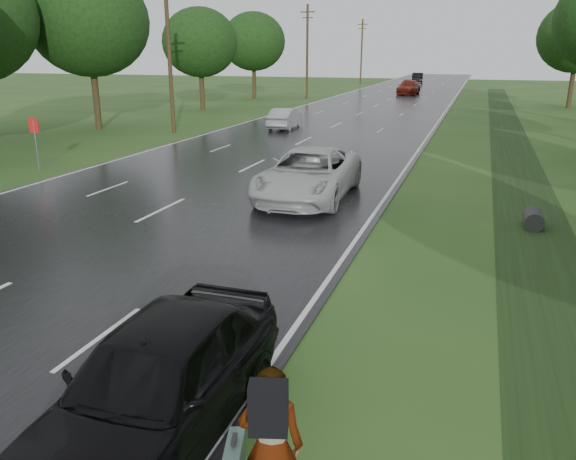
% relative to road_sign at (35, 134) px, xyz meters
% --- Properties ---
extents(road, '(14.00, 180.00, 0.04)m').
position_rel_road_sign_xyz_m(road, '(8.50, 33.00, -1.62)').
color(road, black).
rests_on(road, ground).
extents(edge_stripe_east, '(0.12, 180.00, 0.01)m').
position_rel_road_sign_xyz_m(edge_stripe_east, '(15.25, 33.00, -1.60)').
color(edge_stripe_east, silver).
rests_on(edge_stripe_east, road).
extents(edge_stripe_west, '(0.12, 180.00, 0.01)m').
position_rel_road_sign_xyz_m(edge_stripe_west, '(1.75, 33.00, -1.60)').
color(edge_stripe_west, silver).
rests_on(edge_stripe_west, road).
extents(center_line, '(0.12, 180.00, 0.01)m').
position_rel_road_sign_xyz_m(center_line, '(8.50, 33.00, -1.60)').
color(center_line, silver).
rests_on(center_line, road).
extents(drainage_ditch, '(2.20, 120.00, 0.56)m').
position_rel_road_sign_xyz_m(drainage_ditch, '(20.00, 6.71, -1.61)').
color(drainage_ditch, black).
rests_on(drainage_ditch, ground).
extents(road_sign, '(0.50, 0.06, 2.30)m').
position_rel_road_sign_xyz_m(road_sign, '(0.00, 0.00, 0.00)').
color(road_sign, slate).
rests_on(road_sign, ground).
extents(utility_pole_mid, '(1.60, 0.26, 10.00)m').
position_rel_road_sign_xyz_m(utility_pole_mid, '(-0.70, 13.00, 3.55)').
color(utility_pole_mid, '#322714').
rests_on(utility_pole_mid, ground).
extents(utility_pole_far, '(1.60, 0.26, 10.00)m').
position_rel_road_sign_xyz_m(utility_pole_far, '(-0.70, 43.00, 3.55)').
color(utility_pole_far, '#322714').
rests_on(utility_pole_far, ground).
extents(utility_pole_distant, '(1.60, 0.26, 10.00)m').
position_rel_road_sign_xyz_m(utility_pole_distant, '(-0.70, 73.00, 3.55)').
color(utility_pole_distant, '#322714').
rests_on(utility_pole_distant, ground).
extents(tree_west_c, '(7.80, 7.80, 10.43)m').
position_rel_road_sign_xyz_m(tree_west_c, '(-6.50, 13.00, 5.27)').
color(tree_west_c, '#322714').
rests_on(tree_west_c, ground).
extents(tree_west_d, '(6.60, 6.60, 8.80)m').
position_rel_road_sign_xyz_m(tree_west_d, '(-5.70, 27.00, 4.18)').
color(tree_west_d, '#322714').
rests_on(tree_west_d, ground).
extents(tree_west_f, '(7.00, 7.00, 9.29)m').
position_rel_road_sign_xyz_m(tree_west_f, '(-6.30, 41.00, 4.49)').
color(tree_west_f, '#322714').
rests_on(tree_west_f, ground).
extents(pedestrian, '(0.99, 0.76, 1.94)m').
position_rel_road_sign_xyz_m(pedestrian, '(16.39, -14.89, -0.64)').
color(pedestrian, '#A5998C').
rests_on(pedestrian, ground).
extents(white_pickup, '(2.98, 6.24, 1.72)m').
position_rel_road_sign_xyz_m(white_pickup, '(12.64, -0.88, -0.74)').
color(white_pickup, '#BCBCBC').
rests_on(white_pickup, road).
extents(dark_sedan, '(2.00, 4.94, 1.68)m').
position_rel_road_sign_xyz_m(dark_sedan, '(14.50, -14.03, -0.76)').
color(dark_sedan, black).
rests_on(dark_sedan, road).
extents(silver_sedan, '(1.66, 4.26, 1.38)m').
position_rel_road_sign_xyz_m(silver_sedan, '(5.66, 16.88, -0.91)').
color(silver_sedan, '#989BA0').
rests_on(silver_sedan, road).
extents(far_car_red, '(2.46, 5.86, 1.69)m').
position_rel_road_sign_xyz_m(far_car_red, '(9.50, 52.76, -0.76)').
color(far_car_red, '#67170B').
rests_on(far_car_red, road).
extents(far_car_dark, '(2.26, 5.23, 1.68)m').
position_rel_road_sign_xyz_m(far_car_dark, '(7.50, 80.81, -0.76)').
color(far_car_dark, black).
rests_on(far_car_dark, road).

